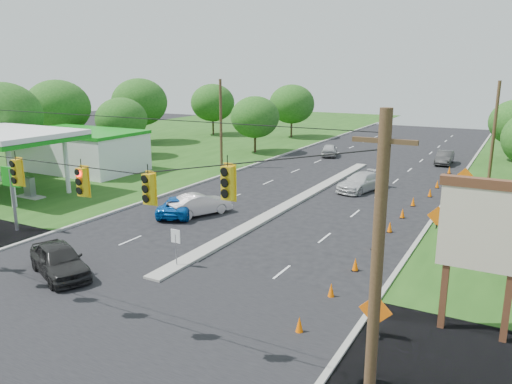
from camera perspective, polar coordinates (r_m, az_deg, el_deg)
The scene contains 39 objects.
ground at distance 22.22m, azimuth -18.72°, elevation -13.39°, with size 160.00×160.00×0.00m, color black.
grass_left at distance 56.72m, azimuth -24.76°, elevation 2.48°, with size 40.00×160.00×0.06m, color #1E4714.
cross_street at distance 22.22m, azimuth -18.72°, elevation -13.39°, with size 160.00×14.00×0.02m, color black.
curb_left at distance 50.83m, azimuth -1.66°, elevation 2.58°, with size 0.25×110.00×0.16m, color gray.
curb_right at distance 44.46m, azimuth 21.47°, elevation -0.02°, with size 0.25×110.00×0.16m, color gray.
median at distance 38.52m, azimuth 4.62°, elevation -1.11°, with size 1.00×34.00×0.18m, color gray.
median_sign at distance 25.69m, azimuth -9.16°, elevation -5.51°, with size 0.55×0.06×2.05m.
signal_span at distance 19.92m, azimuth -22.01°, elevation -1.50°, with size 25.60×0.32×9.00m.
utility_pole_far_left at distance 51.39m, azimuth -4.03°, elevation 7.75°, with size 0.28×0.28×9.00m, color #422D1C.
utility_pole_far_right at distance 48.44m, azimuth 25.55°, elevation 6.08°, with size 0.28×0.28×9.00m, color #422D1C.
gas_station at distance 51.55m, azimuth -20.55°, elevation 4.77°, with size 18.40×19.70×5.20m.
pylon_sign at distance 20.16m, azimuth 25.33°, elevation -4.53°, with size 5.90×2.30×6.12m.
cone_0 at distance 19.90m, azimuth 4.98°, elevation -14.87°, with size 0.32×0.32×0.70m, color #FD6502.
cone_1 at distance 22.82m, azimuth 8.59°, elevation -11.05°, with size 0.32×0.32×0.70m, color #FD6502.
cone_2 at distance 25.88m, azimuth 11.29°, elevation -8.09°, with size 0.32×0.32×0.70m, color #FD6502.
cone_3 at distance 29.05m, azimuth 13.38°, elevation -5.75°, with size 0.32×0.32×0.70m, color #FD6502.
cone_4 at distance 32.28m, azimuth 15.05°, elevation -3.87°, with size 0.32×0.32×0.70m, color #FD6502.
cone_5 at distance 35.56m, azimuth 16.40°, elevation -2.33°, with size 0.32×0.32×0.70m, color #FD6502.
cone_6 at distance 38.88m, azimuth 17.53°, elevation -1.05°, with size 0.32×0.32×0.70m, color #FD6502.
cone_7 at distance 42.14m, azimuth 19.27°, elevation -0.06°, with size 0.32×0.32×0.70m, color #FD6502.
cone_8 at distance 45.52m, azimuth 20.02°, elevation 0.86°, with size 0.32×0.32×0.70m, color #FD6502.
cone_9 at distance 48.92m, azimuth 20.66°, elevation 1.66°, with size 0.32×0.32×0.70m, color #FD6502.
cone_10 at distance 52.33m, azimuth 21.22°, elevation 2.36°, with size 0.32×0.32×0.70m, color #FD6502.
work_sign_0 at distance 19.66m, azimuth 13.48°, elevation -13.17°, with size 1.27×0.58×1.37m.
work_sign_1 at distance 32.56m, azimuth 20.05°, elevation -2.72°, with size 1.27×0.58×1.37m.
work_sign_2 at distance 46.11m, azimuth 22.78°, elevation 1.72°, with size 1.27×0.58×1.37m.
tree_1 at distance 54.86m, azimuth -27.01°, elevation 7.81°, with size 7.56×7.56×8.82m.
tree_2 at distance 59.73m, azimuth -15.13°, elevation 8.00°, with size 5.88×5.88×6.86m.
tree_3 at distance 71.03m, azimuth -13.16°, elevation 9.96°, with size 7.56×7.56×8.82m.
tree_4 at distance 78.16m, azimuth -4.98°, elevation 10.13°, with size 6.72×6.72×7.84m.
tree_5 at distance 60.74m, azimuth -0.11°, elevation 8.55°, with size 5.88×5.88×6.86m.
tree_6 at distance 74.97m, azimuth 4.11°, elevation 9.99°, with size 6.72×6.72×7.84m.
tree_14 at distance 64.09m, azimuth -21.71°, elevation 8.98°, with size 7.56×7.56×8.82m.
black_sedan at distance 26.48m, azimuth -21.57°, elevation -7.24°, with size 1.92×4.78×1.63m, color black.
white_sedan at distance 35.01m, azimuth -6.45°, elevation -1.41°, with size 1.59×4.55×1.50m, color #BEB4B5.
blue_pickup at distance 35.28m, azimuth -8.80°, elevation -1.53°, with size 2.19×4.74×1.32m, color #0A53AF.
silver_car_far at distance 42.58m, azimuth 11.91°, elevation 1.11°, with size 2.11×5.19×1.51m, color silver.
silver_car_oncoming at distance 59.45m, azimuth 8.39°, elevation 4.79°, with size 1.71×4.25×1.45m, color #B1B1B1.
dark_car_receding at distance 57.29m, azimuth 20.73°, elevation 3.69°, with size 1.51×4.34×1.43m, color #2C2C2C.
Camera 1 is at (15.01, -13.07, 9.88)m, focal length 35.00 mm.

